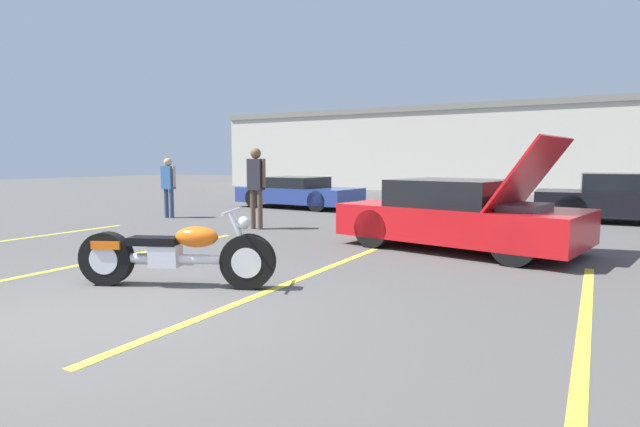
# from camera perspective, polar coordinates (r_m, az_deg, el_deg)

# --- Properties ---
(ground_plane) EXTENTS (80.00, 80.00, 0.00)m
(ground_plane) POSITION_cam_1_polar(r_m,az_deg,el_deg) (5.66, -23.49, -10.53)
(ground_plane) COLOR #514F4C
(parking_stripe_middle) EXTENTS (0.12, 5.93, 0.01)m
(parking_stripe_middle) POSITION_cam_1_polar(r_m,az_deg,el_deg) (8.66, -23.14, -4.85)
(parking_stripe_middle) COLOR yellow
(parking_stripe_middle) RESTS_ON ground
(parking_stripe_back) EXTENTS (0.12, 5.93, 0.01)m
(parking_stripe_back) POSITION_cam_1_polar(r_m,az_deg,el_deg) (6.39, -4.10, -8.13)
(parking_stripe_back) COLOR yellow
(parking_stripe_back) RESTS_ON ground
(parking_stripe_far) EXTENTS (0.12, 5.93, 0.01)m
(parking_stripe_far) POSITION_cam_1_polar(r_m,az_deg,el_deg) (5.41, 27.97, -11.47)
(parking_stripe_far) COLOR yellow
(parking_stripe_far) RESTS_ON ground
(far_building) EXTENTS (32.00, 4.20, 4.40)m
(far_building) POSITION_cam_1_polar(r_m,az_deg,el_deg) (27.42, 20.13, 7.27)
(far_building) COLOR beige
(far_building) RESTS_ON ground
(motorcycle) EXTENTS (2.36, 1.17, 0.97)m
(motorcycle) POSITION_cam_1_polar(r_m,az_deg,el_deg) (6.46, -16.15, -4.54)
(motorcycle) COLOR black
(motorcycle) RESTS_ON ground
(show_car_hood_open) EXTENTS (4.37, 2.70, 1.95)m
(show_car_hood_open) POSITION_cam_1_polar(r_m,az_deg,el_deg) (9.17, 15.75, -0.20)
(show_car_hood_open) COLOR red
(show_car_hood_open) RESTS_ON ground
(parked_car_right_row) EXTENTS (4.68, 2.02, 1.25)m
(parked_car_right_row) POSITION_cam_1_polar(r_m,az_deg,el_deg) (14.90, 32.16, 1.39)
(parked_car_right_row) COLOR black
(parked_car_right_row) RESTS_ON ground
(parked_car_left_row) EXTENTS (4.17, 2.10, 1.03)m
(parked_car_left_row) POSITION_cam_1_polar(r_m,az_deg,el_deg) (16.80, -2.47, 2.41)
(parked_car_left_row) COLOR navy
(parked_car_left_row) RESTS_ON ground
(spectator_near_motorcycle) EXTENTS (0.52, 0.22, 1.64)m
(spectator_near_motorcycle) POSITION_cam_1_polar(r_m,az_deg,el_deg) (14.35, -16.94, 3.40)
(spectator_near_motorcycle) COLOR #38476B
(spectator_near_motorcycle) RESTS_ON ground
(spectator_midground) EXTENTS (0.52, 0.24, 1.86)m
(spectator_midground) POSITION_cam_1_polar(r_m,az_deg,el_deg) (11.51, -7.32, 3.77)
(spectator_midground) COLOR brown
(spectator_midground) RESTS_ON ground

